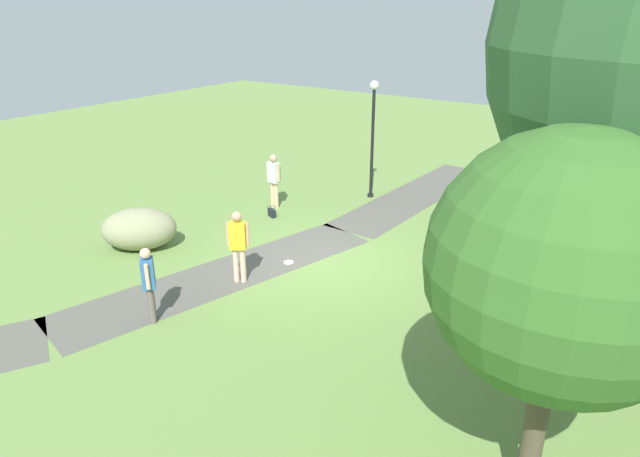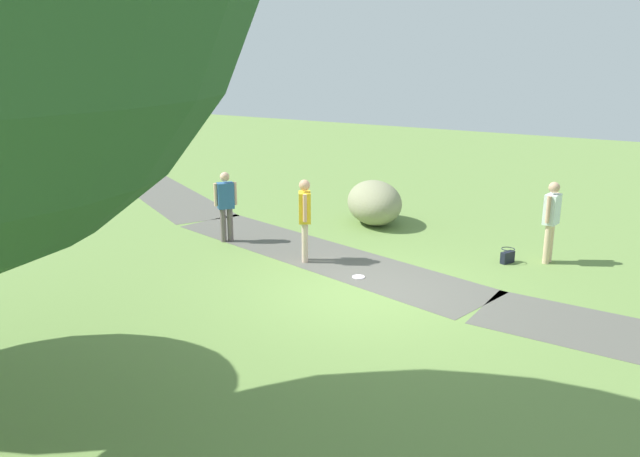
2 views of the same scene
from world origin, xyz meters
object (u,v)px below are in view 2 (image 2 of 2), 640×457
Objects in this scene: woman_with_handbag at (551,216)px; handbag_on_grass at (508,256)px; frisbee_on_grass at (359,277)px; lawn_boulder at (374,203)px; passerby_on_path at (226,202)px; backpack_by_boulder at (381,208)px; man_near_boulder at (305,214)px.

woman_with_handbag is 4.70× the size of handbag_on_grass.
woman_with_handbag reaches higher than frisbee_on_grass.
passerby_on_path is (2.22, 3.09, 0.38)m from lawn_boulder.
backpack_by_boulder is (4.61, -1.74, -0.79)m from woman_with_handbag.
backpack_by_boulder is at bearing -86.37° from man_near_boulder.
backpack_by_boulder is (0.27, -4.20, -0.81)m from man_near_boulder.
lawn_boulder is 6.37× the size of handbag_on_grass.
man_near_boulder reaches higher than lawn_boulder.
woman_with_handbag is at bearing -161.84° from passerby_on_path.
lawn_boulder is 3.42m from man_near_boulder.
lawn_boulder is at bearing -68.31° from frisbee_on_grass.
frisbee_on_grass is at bearing 167.36° from man_near_boulder.
man_near_boulder is 4.78× the size of handbag_on_grass.
man_near_boulder reaches higher than woman_with_handbag.
woman_with_handbag is at bearing 168.15° from lawn_boulder.
lawn_boulder is 1.36× the size of woman_with_handbag.
handbag_on_grass is at bearing 32.66° from woman_with_handbag.
lawn_boulder is 9.42× the size of frisbee_on_grass.
lawn_boulder reaches higher than frisbee_on_grass.
man_near_boulder is 1.07× the size of passerby_on_path.
handbag_on_grass is (-5.92, -1.72, -0.78)m from passerby_on_path.
backpack_by_boulder is at bearing -117.24° from passerby_on_path.
handbag_on_grass reaches higher than frisbee_on_grass.
woman_with_handbag is 4.99m from man_near_boulder.
passerby_on_path is at bearing -9.37° from frisbee_on_grass.
woman_with_handbag is 1.18m from handbag_on_grass.
man_near_boulder reaches higher than frisbee_on_grass.
backpack_by_boulder is (0.21, -0.81, -0.35)m from lawn_boulder.
woman_with_handbag is 4.23× the size of backpack_by_boulder.
woman_with_handbag is at bearing -147.34° from handbag_on_grass.
backpack_by_boulder is (3.91, -2.18, 0.05)m from handbag_on_grass.
man_near_boulder is 2.30m from passerby_on_path.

